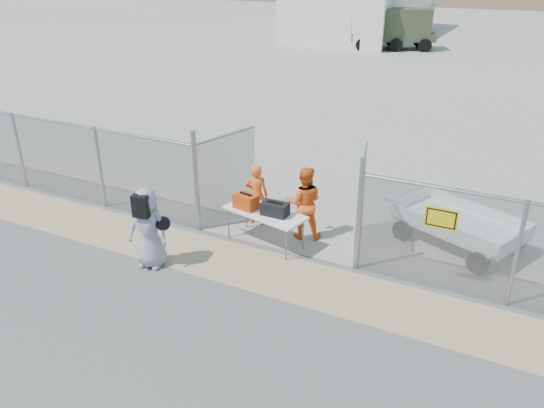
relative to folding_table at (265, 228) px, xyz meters
The scene contains 12 objects.
ground 2.17m from the folding_table, 83.60° to the right, with size 160.00×160.00×0.00m, color #515151.
tarmac_inside 39.89m from the folding_table, 89.66° to the left, with size 160.00×80.00×0.01m, color gray.
dirt_strip 1.21m from the folding_table, 77.98° to the right, with size 44.00×1.60×0.01m, color tan.
chain_link_fence 0.74m from the folding_table, 25.54° to the right, with size 40.00×0.20×2.20m, color gray, non-canonical shape.
folding_table is the anchor object (origin of this frame).
orange_bag 0.75m from the folding_table, behind, with size 0.53×0.36×0.33m, color #C93E0B.
black_duffel 0.62m from the folding_table, ahead, with size 0.60×0.35×0.29m, color black.
security_worker_left 1.13m from the folding_table, 128.46° to the left, with size 0.57×0.37×1.56m, color orange.
security_worker_right 1.08m from the folding_table, 47.07° to the left, with size 0.86×0.67×1.76m, color orange.
visitor 2.66m from the folding_table, 131.61° to the right, with size 0.87×0.57×1.78m, color #8E909E.
utility_trailer 4.44m from the folding_table, 26.05° to the left, with size 3.56×1.83×0.86m, color white, non-canonical shape.
military_truck 31.36m from the folding_table, 99.93° to the left, with size 6.10×2.25×2.91m, color #3C432A, non-canonical shape.
Camera 1 is at (4.79, -7.50, 5.97)m, focal length 35.00 mm.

